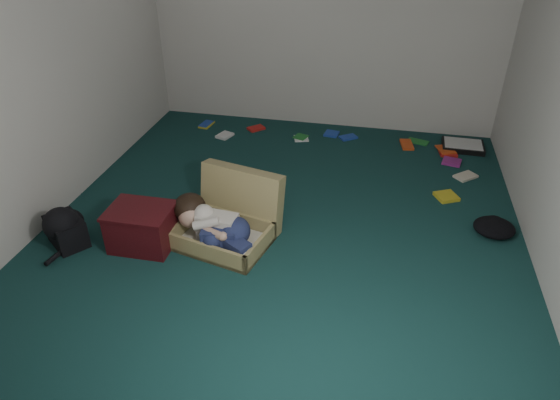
% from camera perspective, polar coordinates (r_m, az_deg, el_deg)
% --- Properties ---
extents(floor, '(4.50, 4.50, 0.00)m').
position_cam_1_polar(floor, '(4.32, 0.42, -2.90)').
color(floor, '#133735').
rests_on(floor, ground).
extents(wall_back, '(4.50, 0.00, 4.50)m').
position_cam_1_polar(wall_back, '(5.88, 5.25, 20.41)').
color(wall_back, silver).
rests_on(wall_back, ground).
extents(wall_front, '(4.50, 0.00, 4.50)m').
position_cam_1_polar(wall_front, '(1.84, -14.06, -8.93)').
color(wall_front, silver).
rests_on(wall_front, ground).
extents(wall_left, '(0.00, 4.50, 4.50)m').
position_cam_1_polar(wall_left, '(4.56, -25.79, 14.04)').
color(wall_left, silver).
rests_on(wall_left, ground).
extents(suitcase, '(0.87, 0.86, 0.54)m').
position_cam_1_polar(suitcase, '(4.14, -5.66, -2.18)').
color(suitcase, tan).
rests_on(suitcase, floor).
extents(person, '(0.75, 0.51, 0.33)m').
position_cam_1_polar(person, '(4.01, -7.63, -2.81)').
color(person, silver).
rests_on(person, suitcase).
extents(maroon_bin, '(0.51, 0.40, 0.35)m').
position_cam_1_polar(maroon_bin, '(4.14, -15.49, -3.03)').
color(maroon_bin, '#410D11').
rests_on(maroon_bin, floor).
extents(backpack, '(0.55, 0.53, 0.26)m').
position_cam_1_polar(backpack, '(4.40, -23.23, -3.20)').
color(backpack, black).
rests_on(backpack, floor).
extents(clothing_pile, '(0.42, 0.35, 0.12)m').
position_cam_1_polar(clothing_pile, '(4.63, 22.48, -2.14)').
color(clothing_pile, black).
rests_on(clothing_pile, floor).
extents(paper_tray, '(0.46, 0.35, 0.06)m').
position_cam_1_polar(paper_tray, '(5.97, 20.17, 5.83)').
color(paper_tray, black).
rests_on(paper_tray, floor).
extents(book_scatter, '(3.18, 1.43, 0.02)m').
position_cam_1_polar(book_scatter, '(5.71, 8.40, 6.10)').
color(book_scatter, gold).
rests_on(book_scatter, floor).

